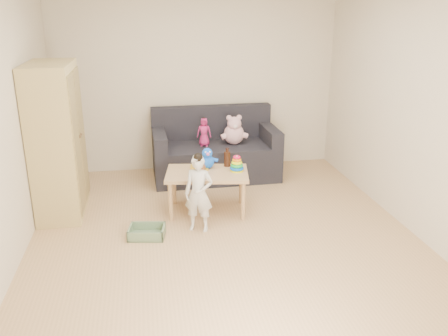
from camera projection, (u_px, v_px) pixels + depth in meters
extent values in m
plane|color=tan|center=(223.00, 233.00, 5.06)|extent=(4.50, 4.50, 0.00)
plane|color=beige|center=(197.00, 79.00, 6.72)|extent=(4.00, 0.00, 4.00)
plane|color=beige|center=(294.00, 205.00, 2.53)|extent=(4.00, 0.00, 4.00)
plane|color=beige|center=(7.00, 122.00, 4.31)|extent=(0.00, 4.50, 4.50)
plane|color=beige|center=(412.00, 107.00, 4.95)|extent=(0.00, 4.50, 4.50)
cube|color=tan|center=(57.00, 141.00, 5.33)|extent=(0.48, 0.96, 1.72)
cube|color=black|center=(216.00, 161.00, 6.63)|extent=(1.72, 0.88, 0.48)
cube|color=tan|center=(207.00, 192.00, 5.52)|extent=(1.01, 0.73, 0.49)
imported|color=silver|center=(199.00, 194.00, 5.01)|extent=(0.36, 0.30, 0.82)
imported|color=#B92265|center=(204.00, 132.00, 6.41)|extent=(0.21, 0.16, 0.38)
cylinder|color=#FAFF0D|center=(237.00, 170.00, 5.46)|extent=(0.15, 0.15, 0.02)
cylinder|color=silver|center=(237.00, 163.00, 5.43)|extent=(0.02, 0.02, 0.18)
torus|color=blue|center=(237.00, 168.00, 5.45)|extent=(0.16, 0.16, 0.04)
torus|color=green|center=(237.00, 165.00, 5.44)|extent=(0.14, 0.14, 0.04)
torus|color=#F1FF0D|center=(237.00, 162.00, 5.43)|extent=(0.13, 0.13, 0.03)
torus|color=orange|center=(237.00, 160.00, 5.42)|extent=(0.11, 0.11, 0.03)
torus|color=#EF0E44|center=(237.00, 157.00, 5.41)|extent=(0.09, 0.09, 0.03)
cylinder|color=black|center=(227.00, 159.00, 5.60)|extent=(0.08, 0.08, 0.17)
cylinder|color=black|center=(227.00, 151.00, 5.57)|extent=(0.03, 0.03, 0.05)
cylinder|color=black|center=(227.00, 149.00, 5.56)|extent=(0.04, 0.04, 0.01)
cube|color=#CA9315|center=(199.00, 168.00, 5.56)|extent=(0.22, 0.22, 0.02)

